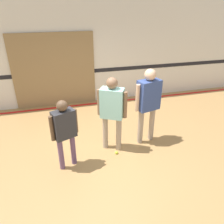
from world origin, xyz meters
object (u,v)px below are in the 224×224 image
at_px(person_student_left, 64,128).
at_px(tennis_ball_near_instructor, 116,153).
at_px(person_student_right, 148,99).
at_px(racket_spare_on_floor, 71,126).
at_px(tennis_ball_by_spare_racket, 71,124).
at_px(person_instructor, 112,107).

xyz_separation_m(person_student_left, tennis_ball_near_instructor, (1.05, 0.11, -0.86)).
bearing_deg(person_student_right, person_student_left, -0.75).
xyz_separation_m(person_student_right, racket_spare_on_floor, (-1.67, 1.14, -1.07)).
bearing_deg(racket_spare_on_floor, tennis_ball_by_spare_racket, -53.68).
relative_size(racket_spare_on_floor, tennis_ball_by_spare_racket, 7.29).
bearing_deg(tennis_ball_near_instructor, racket_spare_on_floor, 120.41).
xyz_separation_m(person_student_left, tennis_ball_by_spare_racket, (0.19, 1.63, -0.86)).
height_order(person_instructor, person_student_right, person_student_right).
bearing_deg(tennis_ball_near_instructor, person_instructor, 99.60).
bearing_deg(person_student_left, tennis_ball_near_instructor, -15.44).
height_order(person_student_left, tennis_ball_near_instructor, person_student_left).
bearing_deg(person_student_right, racket_spare_on_floor, -48.47).
relative_size(person_student_left, racket_spare_on_floor, 2.99).
height_order(person_student_right, racket_spare_on_floor, person_student_right).
relative_size(person_student_right, tennis_ball_near_instructor, 26.57).
distance_m(person_instructor, tennis_ball_by_spare_racket, 1.82).
distance_m(person_instructor, person_student_right, 0.85).
height_order(tennis_ball_near_instructor, tennis_ball_by_spare_racket, same).
bearing_deg(racket_spare_on_floor, person_student_left, 122.51).
distance_m(person_instructor, person_student_left, 1.07).
relative_size(person_instructor, person_student_right, 0.95).
relative_size(tennis_ball_near_instructor, tennis_ball_by_spare_racket, 1.00).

